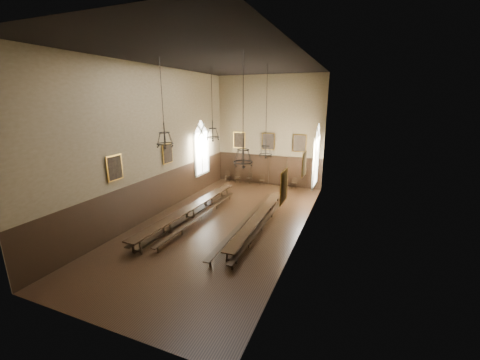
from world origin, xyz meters
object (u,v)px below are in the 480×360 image
Objects in this scene: table_right at (258,221)px; chair_2 at (249,180)px; bench_right_inner at (246,222)px; chair_1 at (238,179)px; chair_0 at (228,178)px; chair_6 at (294,185)px; chandelier_front_left at (165,138)px; chair_5 at (285,184)px; chair_3 at (262,182)px; table_left at (191,213)px; bench_left_inner at (201,216)px; chandelier_front_right at (243,155)px; chandelier_back_left at (213,133)px; chandelier_back_right at (266,148)px; bench_right_outer at (262,226)px; bench_left_outer at (186,212)px.

table_right is 9.17× the size of chair_2.
bench_right_inner is 10.34× the size of chair_1.
chair_6 is at bearing -14.87° from chair_0.
chandelier_front_left is at bearing -73.52° from chair_2.
chair_3 is at bearing -171.78° from chair_5.
table_left is 0.74m from bench_left_inner.
chandelier_front_right is at bearing -72.31° from bench_right_inner.
bench_right_inner is at bearing -36.71° from chandelier_back_left.
chair_2 reaches higher than table_right.
chair_5 reaches higher than table_right.
table_right is 1.71× the size of chandelier_back_right.
chandelier_back_right is 6.01m from chandelier_front_left.
chandelier_front_right is (4.37, -2.39, 4.26)m from table_left.
chandelier_front_left is (-4.58, -2.04, 4.90)m from bench_right_outer.
bench_left_inner is at bearing -8.12° from bench_left_outer.
chandelier_front_left is (-4.23, -2.42, 4.81)m from table_right.
chair_1 reaches higher than bench_left_inner.
bench_left_outer is 2.33× the size of chandelier_back_left.
chandelier_back_right is (0.42, 2.13, 3.96)m from bench_right_inner.
chair_3 is (1.17, -0.03, -0.04)m from chair_2.
chandelier_front_right reaches higher than chair_5.
chandelier_back_left is 3.78m from chandelier_back_right.
table_left is at bearing -94.99° from chandelier_back_left.
chandelier_front_left is (-0.27, -4.73, 0.18)m from chandelier_back_left.
bench_right_inner is 10.11× the size of chair_2.
chair_1 is at bearing -155.63° from chair_2.
chair_5 is at bearing 18.27° from chair_2.
bench_right_inner is 8.47m from chair_5.
chair_6 reaches higher than bench_right_inner.
table_right is (4.20, 0.41, -0.04)m from table_left.
chandelier_front_left is (-0.57, -10.82, 4.87)m from chair_2.
bench_right_inner is at bearing 1.27° from bench_left_outer.
chair_3 is (1.70, 8.77, -0.14)m from table_left.
bench_right_outer is at bearing -32.06° from chandelier_back_left.
bench_left_outer is 1.14× the size of bench_left_inner.
chair_6 is (3.94, 0.03, -0.03)m from chair_2.
chandelier_front_left reaches higher than chair_5.
table_left is 4.22m from table_right.
bench_right_inner is at bearing 4.41° from table_left.
bench_left_inner is 9.26× the size of chair_2.
chandelier_front_left is at bearing -123.01° from chair_6.
chair_5 is at bearing -16.91° from chair_1.
chandelier_back_left is 1.04× the size of chandelier_front_left.
bench_right_inner is 8.70m from chair_3.
bench_left_outer is 1.14× the size of bench_right_outer.
chair_2 is at bearing 87.01° from chandelier_front_left.
table_right is 0.53m from bench_right_outer.
bench_left_outer is at bearing 155.96° from table_left.
chandelier_back_right reaches higher than chair_5.
chair_2 is 1.17m from chair_3.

